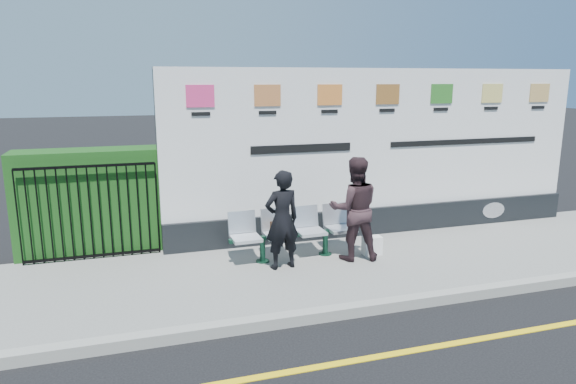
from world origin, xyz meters
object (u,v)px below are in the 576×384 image
Objects in this scene: billboard at (383,163)px; woman_right at (354,209)px; bench at (295,245)px; woman_left at (282,220)px.

woman_right is at bearing -132.36° from billboard.
billboard is 1.71m from woman_right.
billboard is at bearing 22.82° from bench.
woman_right is (0.89, -0.30, 0.60)m from bench.
billboard is 3.92× the size of bench.
woman_right is at bearing 173.81° from woman_left.
woman_right is (-1.10, -1.21, -0.48)m from billboard.
bench is (-1.99, -0.91, -1.08)m from billboard.
woman_right is at bearing -20.40° from bench.
bench is 1.24× the size of woman_right.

